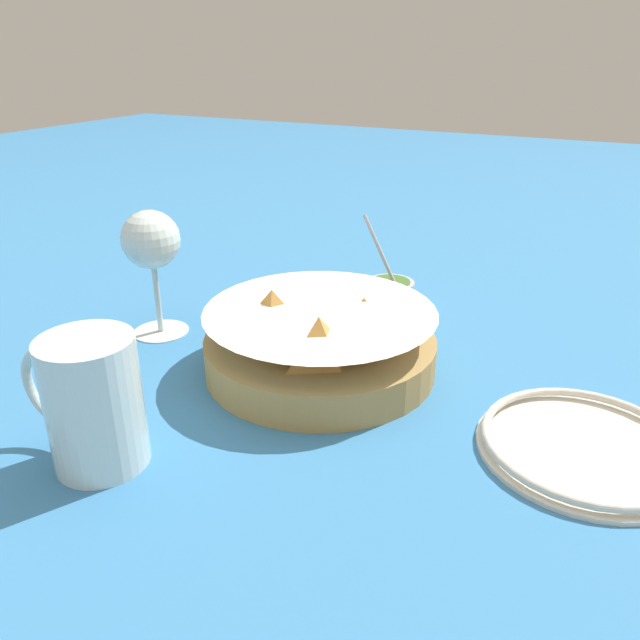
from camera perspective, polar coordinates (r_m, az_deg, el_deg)
name	(u,v)px	position (r m, az deg, el deg)	size (l,w,h in m)	color
ground_plane	(322,379)	(0.68, 0.22, -5.43)	(4.00, 4.00, 0.00)	teal
food_basket	(320,343)	(0.68, -0.04, -2.13)	(0.25, 0.25, 0.09)	#B2894C
sauce_cup	(390,293)	(0.85, 6.40, 2.48)	(0.08, 0.07, 0.13)	#B7B7BC
wine_glass	(151,245)	(0.77, -15.17, 6.67)	(0.07, 0.07, 0.16)	silver
beer_mug	(93,407)	(0.56, -20.03, -7.47)	(0.12, 0.08, 0.12)	silver
side_plate	(585,445)	(0.61, 23.07, -10.48)	(0.19, 0.19, 0.01)	silver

